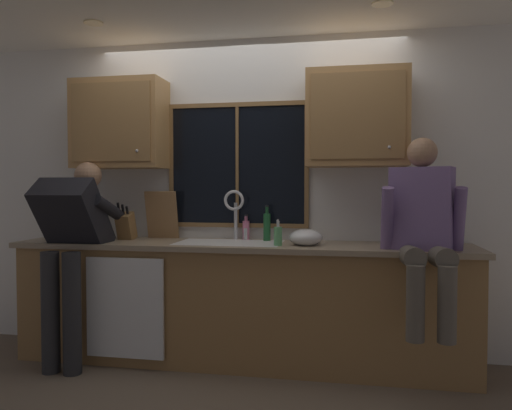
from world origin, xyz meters
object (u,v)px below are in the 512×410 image
person_standing (72,239)px  soap_dispenser (278,236)px  bottle_green_glass (267,226)px  mixing_bowl (306,238)px  knife_block (126,226)px  cutting_board (162,215)px  person_sitting_on_counter (424,224)px  bottle_tall_clear (246,229)px

person_standing → soap_dispenser: (1.53, 0.18, 0.04)m
bottle_green_glass → mixing_bowl: bearing=-35.1°
knife_block → cutting_board: (0.25, 0.15, 0.09)m
person_sitting_on_counter → mixing_bowl: size_ratio=5.12×
knife_block → bottle_green_glass: knife_block is taller
bottle_green_glass → person_sitting_on_counter: bearing=-21.8°
person_standing → person_sitting_on_counter: size_ratio=1.23×
person_standing → soap_dispenser: size_ratio=8.04×
soap_dispenser → bottle_green_glass: (-0.13, 0.31, 0.04)m
soap_dispenser → bottle_green_glass: bottle_green_glass is taller
person_standing → mixing_bowl: size_ratio=6.27×
knife_block → person_standing: bearing=-125.1°
knife_block → bottle_green_glass: (1.14, 0.12, 0.01)m
person_sitting_on_counter → bottle_tall_clear: person_sitting_on_counter is taller
bottle_green_glass → cutting_board: bearing=178.0°
person_standing → cutting_board: (0.51, 0.51, 0.16)m
bottle_green_glass → knife_block: bearing=-174.2°
person_standing → knife_block: size_ratio=4.80×
person_sitting_on_counter → bottle_green_glass: 1.21m
person_sitting_on_counter → cutting_board: bearing=166.6°
person_standing → knife_block: (0.26, 0.37, 0.07)m
soap_dispenser → knife_block: bearing=171.5°
person_sitting_on_counter → person_standing: bearing=-179.2°
knife_block → cutting_board: bearing=30.4°
mixing_bowl → soap_dispenser: 0.21m
person_standing → bottle_green_glass: bearing=19.1°
cutting_board → mixing_bowl: bearing=-12.1°
person_sitting_on_counter → soap_dispenser: size_ratio=6.56×
knife_block → mixing_bowl: (1.47, -0.11, -0.05)m
bottle_green_glass → person_standing: bearing=-160.9°
bottle_tall_clear → mixing_bowl: bearing=-29.7°
knife_block → cutting_board: cutting_board is taller
knife_block → cutting_board: 0.30m
knife_block → person_sitting_on_counter: bearing=-8.4°
person_sitting_on_counter → mixing_bowl: person_sitting_on_counter is taller
soap_dispenser → bottle_tall_clear: 0.48m
person_standing → person_sitting_on_counter: (2.52, 0.03, 0.15)m
person_sitting_on_counter → bottle_green_glass: bearing=158.2°
person_sitting_on_counter → soap_dispenser: person_sitting_on_counter is taller
person_sitting_on_counter → knife_block: person_sitting_on_counter is taller
mixing_bowl → person_sitting_on_counter: bearing=-15.4°
person_standing → bottle_green_glass: person_standing is taller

